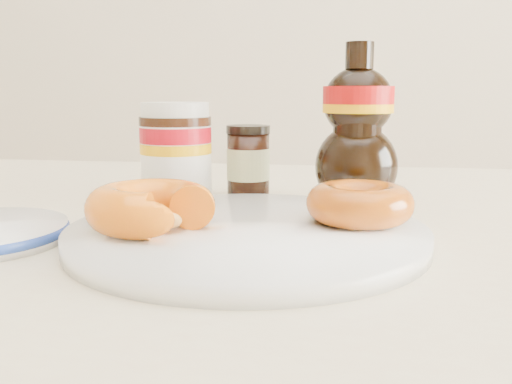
# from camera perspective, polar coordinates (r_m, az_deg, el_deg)

# --- Properties ---
(dining_table) EXTENTS (1.40, 0.90, 0.75)m
(dining_table) POSITION_cam_1_polar(r_m,az_deg,el_deg) (0.57, 7.99, -11.66)
(dining_table) COLOR beige
(dining_table) RESTS_ON ground
(plate) EXTENTS (0.30, 0.30, 0.02)m
(plate) POSITION_cam_1_polar(r_m,az_deg,el_deg) (0.48, -0.89, -4.19)
(plate) COLOR white
(plate) RESTS_ON dining_table
(donut_bitten) EXTENTS (0.12, 0.12, 0.04)m
(donut_bitten) POSITION_cam_1_polar(r_m,az_deg,el_deg) (0.47, -10.47, -1.49)
(donut_bitten) COLOR #F5600D
(donut_bitten) RESTS_ON plate
(donut_whole) EXTENTS (0.11, 0.11, 0.03)m
(donut_whole) POSITION_cam_1_polar(r_m,az_deg,el_deg) (0.50, 10.33, -1.11)
(donut_whole) COLOR #AA420A
(donut_whole) RESTS_ON plate
(nutella_jar) EXTENTS (0.08, 0.08, 0.11)m
(nutella_jar) POSITION_cam_1_polar(r_m,az_deg,el_deg) (0.65, -8.01, 4.28)
(nutella_jar) COLOR white
(nutella_jar) RESTS_ON dining_table
(syrup_bottle) EXTENTS (0.11, 0.10, 0.18)m
(syrup_bottle) POSITION_cam_1_polar(r_m,az_deg,el_deg) (0.64, 10.11, 6.58)
(syrup_bottle) COLOR black
(syrup_bottle) RESTS_ON dining_table
(dark_jar) EXTENTS (0.05, 0.05, 0.09)m
(dark_jar) POSITION_cam_1_polar(r_m,az_deg,el_deg) (0.70, -0.78, 3.11)
(dark_jar) COLOR black
(dark_jar) RESTS_ON dining_table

